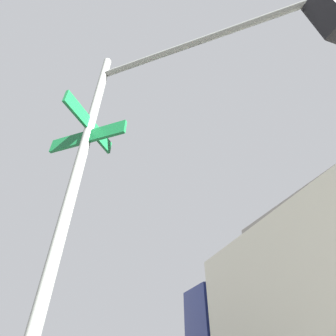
% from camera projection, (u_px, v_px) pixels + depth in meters
% --- Properties ---
extents(traffic_signal_near, '(2.44, 3.15, 5.55)m').
position_uv_depth(traffic_signal_near, '(196.00, 98.00, 2.78)').
color(traffic_signal_near, slate).
rests_on(traffic_signal_near, ground_plane).
extents(box_truck_second, '(7.93, 2.90, 3.69)m').
position_uv_depth(box_truck_second, '(301.00, 325.00, 5.13)').
color(box_truck_second, navy).
rests_on(box_truck_second, ground_plane).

